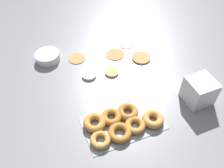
# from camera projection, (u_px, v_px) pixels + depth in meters

# --- Properties ---
(ground_plane) EXTENTS (3.00, 3.00, 0.00)m
(ground_plane) POSITION_uv_depth(u_px,v_px,m) (111.00, 75.00, 1.39)
(ground_plane) COLOR gray
(pancake_0) EXTENTS (0.08, 0.08, 0.01)m
(pancake_0) POSITION_uv_depth(u_px,v_px,m) (112.00, 72.00, 1.40)
(pancake_0) COLOR tan
(pancake_0) RESTS_ON ground_plane
(pancake_1) EXTENTS (0.10, 0.10, 0.01)m
(pancake_1) POSITION_uv_depth(u_px,v_px,m) (77.00, 58.00, 1.49)
(pancake_1) COLOR #B27F42
(pancake_1) RESTS_ON ground_plane
(pancake_2) EXTENTS (0.08, 0.08, 0.01)m
(pancake_2) POSITION_uv_depth(u_px,v_px,m) (89.00, 75.00, 1.38)
(pancake_2) COLOR beige
(pancake_2) RESTS_ON ground_plane
(pancake_3) EXTENTS (0.09, 0.09, 0.01)m
(pancake_3) POSITION_uv_depth(u_px,v_px,m) (126.00, 45.00, 1.58)
(pancake_3) COLOR beige
(pancake_3) RESTS_ON ground_plane
(pancake_4) EXTENTS (0.12, 0.12, 0.01)m
(pancake_4) POSITION_uv_depth(u_px,v_px,m) (115.00, 54.00, 1.51)
(pancake_4) COLOR #B27F42
(pancake_4) RESTS_ON ground_plane
(pancake_5) EXTENTS (0.12, 0.12, 0.01)m
(pancake_5) POSITION_uv_depth(u_px,v_px,m) (141.00, 58.00, 1.49)
(pancake_5) COLOR #B27F42
(pancake_5) RESTS_ON ground_plane
(donut_tray) EXTENTS (0.39, 0.22, 0.04)m
(donut_tray) POSITION_uv_depth(u_px,v_px,m) (122.00, 123.00, 1.14)
(donut_tray) COLOR #93969B
(donut_tray) RESTS_ON ground_plane
(batter_bowl) EXTENTS (0.15, 0.15, 0.05)m
(batter_bowl) POSITION_uv_depth(u_px,v_px,m) (48.00, 57.00, 1.47)
(batter_bowl) COLOR white
(batter_bowl) RESTS_ON ground_plane
(container_stack) EXTENTS (0.13, 0.13, 0.14)m
(container_stack) POSITION_uv_depth(u_px,v_px,m) (199.00, 91.00, 1.21)
(container_stack) COLOR white
(container_stack) RESTS_ON ground_plane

